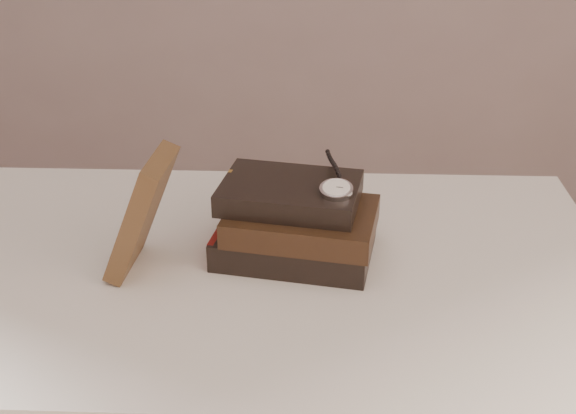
{
  "coord_description": "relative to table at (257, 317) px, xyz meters",
  "views": [
    {
      "loc": [
        0.08,
        -0.53,
        1.3
      ],
      "look_at": [
        0.04,
        0.38,
        0.82
      ],
      "focal_mm": 46.63,
      "sensor_mm": 36.0,
      "label": 1
    }
  ],
  "objects": [
    {
      "name": "journal",
      "position": [
        -0.15,
        -0.02,
        0.18
      ],
      "size": [
        0.1,
        0.11,
        0.17
      ],
      "primitive_type": "cube",
      "rotation": [
        0.0,
        0.39,
        -0.09
      ],
      "color": "#3B2717",
      "rests_on": "table"
    },
    {
      "name": "table",
      "position": [
        0.0,
        0.0,
        0.0
      ],
      "size": [
        1.0,
        0.6,
        0.75
      ],
      "color": "silver",
      "rests_on": "ground"
    },
    {
      "name": "book_stack",
      "position": [
        0.06,
        0.03,
        0.14
      ],
      "size": [
        0.24,
        0.19,
        0.11
      ],
      "color": "black",
      "rests_on": "table"
    },
    {
      "name": "eyeglasses",
      "position": [
        -0.01,
        0.11,
        0.15
      ],
      "size": [
        0.11,
        0.12,
        0.04
      ],
      "color": "silver",
      "rests_on": "book_stack"
    },
    {
      "name": "pocket_watch",
      "position": [
        0.11,
        0.01,
        0.21
      ],
      "size": [
        0.05,
        0.15,
        0.02
      ],
      "color": "silver",
      "rests_on": "book_stack"
    }
  ]
}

